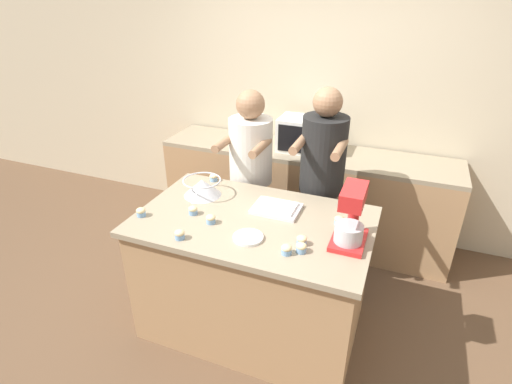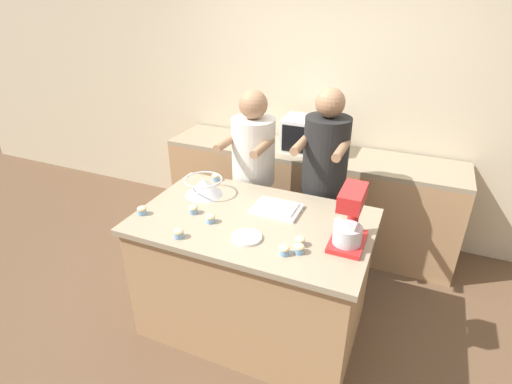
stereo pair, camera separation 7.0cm
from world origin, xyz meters
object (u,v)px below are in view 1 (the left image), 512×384
object	(u,v)px
person_right	(320,189)
cupcake_2	(286,249)
microwave_oven	(303,134)
cupcake_5	(193,210)
cupcake_1	(339,220)
cupcake_6	(301,248)
small_plate	(248,237)
cupcake_0	(180,234)
mixing_bowl	(202,187)
cupcake_4	(302,240)
cupcake_7	(211,219)
cupcake_3	(213,177)
person_left	(251,181)
stand_mixer	(351,219)
cupcake_8	(141,212)
baking_tray	(276,208)

from	to	relation	value
person_right	cupcake_2	distance (m)	0.98
microwave_oven	cupcake_5	world-z (taller)	microwave_oven
person_right	cupcake_1	world-z (taller)	person_right
person_right	cupcake_6	size ratio (longest dim) A/B	26.81
small_plate	cupcake_0	size ratio (longest dim) A/B	2.99
mixing_bowl	cupcake_4	distance (m)	0.93
cupcake_1	cupcake_6	xyz separation A→B (m)	(-0.15, -0.38, 0.00)
small_plate	cupcake_1	xyz separation A→B (m)	(0.49, 0.37, 0.02)
small_plate	cupcake_1	size ratio (longest dim) A/B	2.99
small_plate	cupcake_4	distance (m)	0.33
cupcake_0	cupcake_1	distance (m)	1.02
cupcake_4	cupcake_7	distance (m)	0.62
cupcake_3	cupcake_5	world-z (taller)	same
cupcake_1	cupcake_5	xyz separation A→B (m)	(-0.95, -0.23, 0.00)
cupcake_2	cupcake_4	size ratio (longest dim) A/B	1.00
cupcake_4	cupcake_5	size ratio (longest dim) A/B	1.00
person_left	cupcake_7	xyz separation A→B (m)	(0.06, -0.84, 0.11)
stand_mixer	cupcake_8	xyz separation A→B (m)	(-1.36, -0.20, -0.13)
person_right	cupcake_8	world-z (taller)	person_right
person_left	cupcake_4	world-z (taller)	person_left
cupcake_5	cupcake_8	xyz separation A→B (m)	(-0.31, -0.15, 0.00)
cupcake_1	cupcake_3	size ratio (longest dim) A/B	1.00
cupcake_1	cupcake_7	xyz separation A→B (m)	(-0.78, -0.29, 0.00)
mixing_bowl	cupcake_2	world-z (taller)	mixing_bowl
person_right	cupcake_8	size ratio (longest dim) A/B	26.81
cupcake_5	cupcake_8	world-z (taller)	same
cupcake_6	mixing_bowl	bearing A→B (deg)	154.16
mixing_bowl	microwave_oven	size ratio (longest dim) A/B	0.63
cupcake_2	microwave_oven	bearing A→B (deg)	102.52
cupcake_2	cupcake_3	xyz separation A→B (m)	(-0.84, 0.72, 0.00)
cupcake_6	cupcake_8	xyz separation A→B (m)	(-1.12, 0.00, 0.00)
cupcake_5	cupcake_8	size ratio (longest dim) A/B	1.00
person_right	cupcake_1	bearing A→B (deg)	-65.64
cupcake_0	cupcake_1	world-z (taller)	same
cupcake_7	cupcake_2	bearing A→B (deg)	-14.11
cupcake_8	cupcake_6	bearing A→B (deg)	-0.07
person_right	microwave_oven	bearing A→B (deg)	117.23
cupcake_3	cupcake_4	xyz separation A→B (m)	(0.90, -0.60, 0.00)
person_left	cupcake_4	bearing A→B (deg)	-51.55
cupcake_0	cupcake_2	size ratio (longest dim) A/B	1.00
small_plate	cupcake_4	bearing A→B (deg)	10.65
cupcake_0	cupcake_8	size ratio (longest dim) A/B	1.00
person_right	cupcake_0	world-z (taller)	person_right
mixing_bowl	cupcake_1	size ratio (longest dim) A/B	4.50
baking_tray	cupcake_3	world-z (taller)	cupcake_3
stand_mixer	cupcake_3	size ratio (longest dim) A/B	5.95
cupcake_1	cupcake_4	bearing A→B (deg)	-117.94
mixing_bowl	cupcake_6	size ratio (longest dim) A/B	4.50
stand_mixer	baking_tray	size ratio (longest dim) A/B	1.16
mixing_bowl	cupcake_7	distance (m)	0.41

